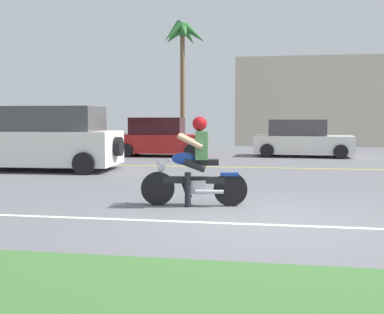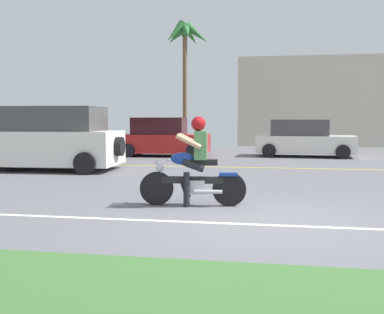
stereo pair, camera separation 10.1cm
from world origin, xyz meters
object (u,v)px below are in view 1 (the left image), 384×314
object	(u,v)px
motorcyclist	(195,168)
palm_tree_0	(183,42)
parked_car_2	(301,139)
parked_car_0	(51,136)
suv_nearby	(47,139)
parked_car_1	(161,138)

from	to	relation	value
motorcyclist	palm_tree_0	size ratio (longest dim) A/B	0.30
motorcyclist	parked_car_2	xyz separation A→B (m)	(2.79, 11.21, 0.03)
parked_car_0	parked_car_2	size ratio (longest dim) A/B	1.02
parked_car_2	palm_tree_0	xyz separation A→B (m)	(-5.65, 3.37, 4.67)
suv_nearby	palm_tree_0	distance (m)	10.95
parked_car_0	suv_nearby	bearing A→B (deg)	-64.44
motorcyclist	suv_nearby	world-z (taller)	suv_nearby
motorcyclist	suv_nearby	size ratio (longest dim) A/B	0.42
parked_car_1	motorcyclist	bearing A→B (deg)	-73.75
motorcyclist	parked_car_0	xyz separation A→B (m)	(-8.64, 11.74, 0.10)
parked_car_1	palm_tree_0	world-z (taller)	palm_tree_0
motorcyclist	suv_nearby	bearing A→B (deg)	137.66
suv_nearby	parked_car_1	size ratio (longest dim) A/B	1.24
motorcyclist	parked_car_0	distance (m)	14.58
motorcyclist	palm_tree_0	world-z (taller)	palm_tree_0
parked_car_1	palm_tree_0	bearing A→B (deg)	87.06
suv_nearby	parked_car_1	distance (m)	6.10
parked_car_2	palm_tree_0	bearing A→B (deg)	149.17
suv_nearby	parked_car_0	distance (m)	7.59
parked_car_0	parked_car_2	bearing A→B (deg)	-2.64
parked_car_1	parked_car_2	bearing A→B (deg)	6.55
motorcyclist	parked_car_1	xyz separation A→B (m)	(-3.07, 10.54, 0.07)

